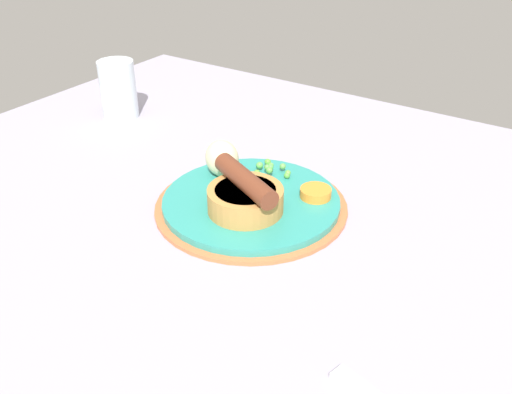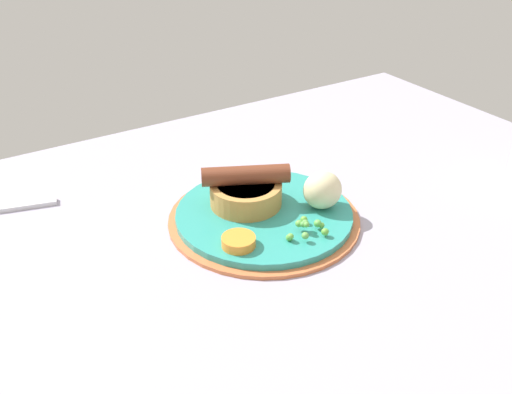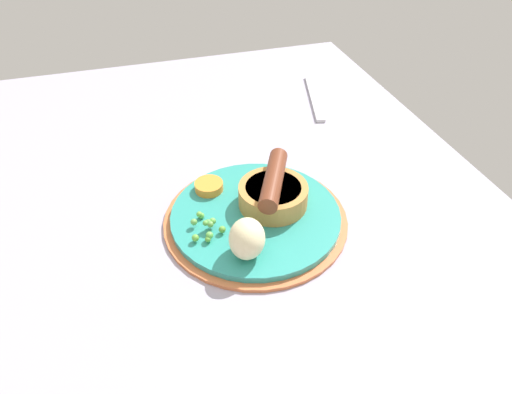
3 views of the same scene
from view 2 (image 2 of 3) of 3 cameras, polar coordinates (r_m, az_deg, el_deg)
dining_table at (r=70.42cm, az=1.90°, el=-5.14°), size 110.00×80.00×3.00cm
dinner_plate at (r=72.57cm, az=0.80°, el=-1.96°), size 24.36×24.36×1.40cm
sausage_pudding at (r=72.60cm, az=-0.99°, el=0.74°), size 11.05×9.22×5.40cm
pea_pile at (r=67.73cm, az=5.13°, el=-3.04°), size 5.38×4.38×1.65cm
potato_chunk_0 at (r=72.15cm, az=6.66°, el=0.69°), size 6.12×5.74×4.98cm
carrot_slice_0 at (r=65.51cm, az=-1.76°, el=-4.46°), size 5.30×5.30×1.19cm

